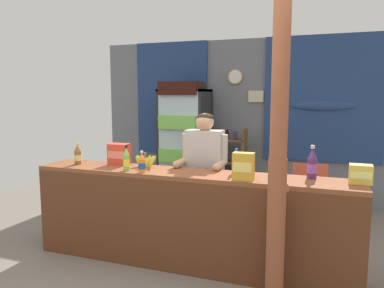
{
  "coord_description": "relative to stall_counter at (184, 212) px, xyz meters",
  "views": [
    {
      "loc": [
        1.27,
        -2.84,
        1.69
      ],
      "look_at": [
        -0.12,
        0.98,
        1.16
      ],
      "focal_mm": 34.91,
      "sensor_mm": 36.0,
      "label": 1
    }
  ],
  "objects": [
    {
      "name": "ground_plane",
      "position": [
        -0.02,
        0.84,
        -0.57
      ],
      "size": [
        8.05,
        8.05,
        0.0
      ],
      "primitive_type": "plane",
      "color": "slate"
    },
    {
      "name": "back_wall_curtained",
      "position": [
        0.01,
        2.75,
        0.76
      ],
      "size": [
        4.9,
        0.22,
        2.57
      ],
      "color": "slate",
      "rests_on": "ground"
    },
    {
      "name": "stall_counter",
      "position": [
        0.0,
        0.0,
        0.0
      ],
      "size": [
        3.21,
        0.47,
        0.94
      ],
      "color": "brown",
      "rests_on": "ground"
    },
    {
      "name": "timber_post",
      "position": [
        0.9,
        -0.29,
        0.57
      ],
      "size": [
        0.17,
        0.15,
        2.39
      ],
      "color": "#995133",
      "rests_on": "ground"
    },
    {
      "name": "drink_fridge",
      "position": [
        -0.86,
        2.23,
        0.46
      ],
      "size": [
        0.72,
        0.66,
        1.89
      ],
      "color": "#232328",
      "rests_on": "ground"
    },
    {
      "name": "bottle_shelf_rack",
      "position": [
        -0.15,
        2.38,
        0.04
      ],
      "size": [
        0.48,
        0.28,
        1.17
      ],
      "color": "brown",
      "rests_on": "ground"
    },
    {
      "name": "plastic_lawn_chair",
      "position": [
        1.06,
        1.58,
        -0.08
      ],
      "size": [
        0.52,
        0.52,
        0.86
      ],
      "color": "#E5563D",
      "rests_on": "ground"
    },
    {
      "name": "shopkeeper",
      "position": [
        0.03,
        0.52,
        0.37
      ],
      "size": [
        0.51,
        0.42,
        1.5
      ],
      "color": "#28282D",
      "rests_on": "ground"
    },
    {
      "name": "soda_bottle_grape_soda",
      "position": [
        1.14,
        0.23,
        0.5
      ],
      "size": [
        0.09,
        0.09,
        0.3
      ],
      "color": "#56286B",
      "rests_on": "stall_counter"
    },
    {
      "name": "soda_bottle_water",
      "position": [
        0.45,
        0.22,
        0.47
      ],
      "size": [
        0.06,
        0.06,
        0.24
      ],
      "color": "silver",
      "rests_on": "stall_counter"
    },
    {
      "name": "soda_bottle_iced_tea",
      "position": [
        -1.28,
        0.09,
        0.47
      ],
      "size": [
        0.07,
        0.07,
        0.23
      ],
      "color": "brown",
      "rests_on": "stall_counter"
    },
    {
      "name": "soda_bottle_lime_soda",
      "position": [
        -0.61,
        -0.02,
        0.48
      ],
      "size": [
        0.06,
        0.06,
        0.26
      ],
      "color": "#75C64C",
      "rests_on": "stall_counter"
    },
    {
      "name": "soda_bottle_orange_soda",
      "position": [
        -0.42,
        -0.06,
        0.46
      ],
      "size": [
        0.07,
        0.07,
        0.21
      ],
      "color": "orange",
      "rests_on": "stall_counter"
    },
    {
      "name": "snack_box_crackers",
      "position": [
        -0.85,
        0.24,
        0.48
      ],
      "size": [
        0.22,
        0.15,
        0.23
      ],
      "color": "#E5422D",
      "rests_on": "stall_counter"
    },
    {
      "name": "snack_box_choco_powder",
      "position": [
        0.58,
        -0.05,
        0.49
      ],
      "size": [
        0.18,
        0.1,
        0.25
      ],
      "color": "gold",
      "rests_on": "stall_counter"
    },
    {
      "name": "snack_box_instant_noodle",
      "position": [
        1.54,
        0.17,
        0.45
      ],
      "size": [
        0.18,
        0.13,
        0.16
      ],
      "color": "#EAD14C",
      "rests_on": "stall_counter"
    },
    {
      "name": "banana_bunch",
      "position": [
        -0.51,
        0.19,
        0.43
      ],
      "size": [
        0.27,
        0.06,
        0.16
      ],
      "color": "#DBCC42",
      "rests_on": "stall_counter"
    }
  ]
}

